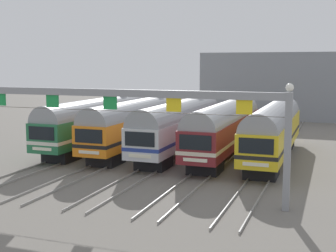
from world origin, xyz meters
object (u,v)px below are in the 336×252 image
Objects in this scene: commuter_train_green at (98,120)px; catenary_gantry at (110,109)px; commuter_train_orange at (137,122)px; commuter_train_silver at (180,124)px; commuter_train_yellow at (274,128)px; commuter_train_maroon at (225,126)px.

commuter_train_green is 0.83× the size of catenary_gantry.
commuter_train_orange is 1.00× the size of commuter_train_silver.
commuter_train_silver reaches higher than commuter_train_yellow.
commuter_train_green is 8.24m from commuter_train_silver.
catenary_gantry is at bearing -58.61° from commuter_train_green.
commuter_train_silver is (8.24, 0.00, 0.00)m from commuter_train_green.
catenary_gantry is (0.00, -13.50, 2.56)m from commuter_train_silver.
commuter_train_green is 16.02m from catenary_gantry.
commuter_train_orange is (4.12, 0.00, 0.00)m from commuter_train_green.
commuter_train_yellow is at bearing -0.03° from commuter_train_silver.
commuter_train_maroon is 1.00× the size of commuter_train_yellow.
commuter_train_maroon is 4.12m from commuter_train_yellow.
commuter_train_silver is (4.12, 0.00, 0.00)m from commuter_train_orange.
commuter_train_maroon is at bearing 179.94° from commuter_train_yellow.
commuter_train_orange is 8.24m from commuter_train_maroon.
commuter_train_yellow is (8.24, -0.00, -0.00)m from commuter_train_silver.
commuter_train_green is 1.00× the size of commuter_train_maroon.
catenary_gantry is at bearing -73.03° from commuter_train_orange.
commuter_train_orange is 4.12m from commuter_train_silver.
commuter_train_green is at bearing 180.00° from commuter_train_orange.
commuter_train_maroon is at bearing 0.00° from commuter_train_orange.
commuter_train_maroon is (4.12, 0.00, 0.00)m from commuter_train_silver.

